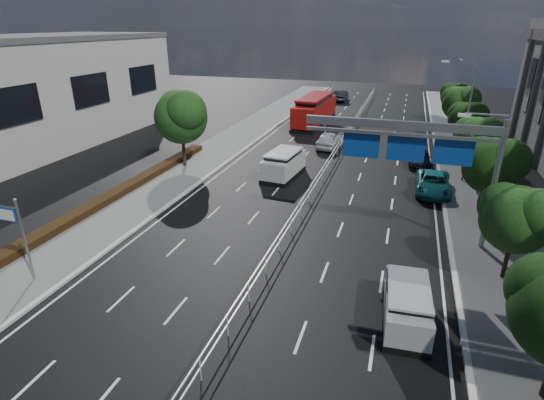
% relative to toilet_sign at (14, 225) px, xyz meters
% --- Properties ---
extents(ground, '(160.00, 160.00, 0.00)m').
position_rel_toilet_sign_xyz_m(ground, '(10.95, 0.00, -2.94)').
color(ground, black).
rests_on(ground, ground).
extents(sidewalk_near, '(5.00, 140.00, 0.14)m').
position_rel_toilet_sign_xyz_m(sidewalk_near, '(-0.55, 0.00, -2.87)').
color(sidewalk_near, slate).
rests_on(sidewalk_near, ground).
extents(kerb_near, '(0.25, 140.00, 0.15)m').
position_rel_toilet_sign_xyz_m(kerb_near, '(1.95, 0.00, -2.87)').
color(kerb_near, silver).
rests_on(kerb_near, ground).
extents(kerb_far, '(0.25, 140.00, 0.15)m').
position_rel_toilet_sign_xyz_m(kerb_far, '(19.95, 0.00, -2.87)').
color(kerb_far, silver).
rests_on(kerb_far, ground).
extents(median_fence, '(0.05, 85.00, 1.02)m').
position_rel_toilet_sign_xyz_m(median_fence, '(10.95, 22.50, -2.42)').
color(median_fence, silver).
rests_on(median_fence, ground).
extents(hedge_near, '(1.00, 36.00, 0.44)m').
position_rel_toilet_sign_xyz_m(hedge_near, '(-2.35, 5.00, -2.58)').
color(hedge_near, black).
rests_on(hedge_near, sidewalk_near).
extents(toilet_sign, '(1.62, 0.18, 4.34)m').
position_rel_toilet_sign_xyz_m(toilet_sign, '(0.00, 0.00, 0.00)').
color(toilet_sign, gray).
rests_on(toilet_sign, ground).
extents(overhead_gantry, '(10.24, 0.38, 7.45)m').
position_rel_toilet_sign_xyz_m(overhead_gantry, '(17.69, 10.05, 2.66)').
color(overhead_gantry, gray).
rests_on(overhead_gantry, ground).
extents(streetlight_far, '(2.78, 2.40, 9.00)m').
position_rel_toilet_sign_xyz_m(streetlight_far, '(21.46, 26.00, 2.27)').
color(streetlight_far, gray).
rests_on(streetlight_far, ground).
extents(near_building, '(12.00, 38.00, 10.00)m').
position_rel_toilet_sign_xyz_m(near_building, '(-19.05, 18.00, 2.06)').
color(near_building, beige).
rests_on(near_building, ground).
extents(near_tree_back, '(4.84, 4.51, 6.69)m').
position_rel_toilet_sign_xyz_m(near_tree_back, '(-0.99, 17.97, 1.67)').
color(near_tree_back, black).
rests_on(near_tree_back, ground).
extents(far_tree_c, '(3.52, 3.28, 4.94)m').
position_rel_toilet_sign_xyz_m(far_tree_c, '(22.20, 6.98, 0.48)').
color(far_tree_c, black).
rests_on(far_tree_c, ground).
extents(far_tree_d, '(3.85, 3.59, 5.34)m').
position_rel_toilet_sign_xyz_m(far_tree_d, '(22.20, 14.48, 0.74)').
color(far_tree_d, black).
rests_on(far_tree_d, ground).
extents(far_tree_e, '(3.63, 3.38, 5.13)m').
position_rel_toilet_sign_xyz_m(far_tree_e, '(22.20, 21.98, 0.61)').
color(far_tree_e, black).
rests_on(far_tree_e, ground).
extents(far_tree_f, '(3.52, 3.28, 5.02)m').
position_rel_toilet_sign_xyz_m(far_tree_f, '(22.20, 29.48, 0.55)').
color(far_tree_f, black).
rests_on(far_tree_f, ground).
extents(far_tree_g, '(3.96, 3.69, 5.45)m').
position_rel_toilet_sign_xyz_m(far_tree_g, '(22.20, 36.98, 0.81)').
color(far_tree_g, black).
rests_on(far_tree_g, ground).
extents(far_tree_h, '(3.41, 3.18, 4.91)m').
position_rel_toilet_sign_xyz_m(far_tree_h, '(22.20, 44.48, 0.48)').
color(far_tree_h, black).
rests_on(far_tree_h, ground).
extents(white_minivan, '(2.62, 5.15, 2.15)m').
position_rel_toilet_sign_xyz_m(white_minivan, '(7.82, 18.15, -1.89)').
color(white_minivan, black).
rests_on(white_minivan, ground).
extents(red_bus, '(3.36, 11.65, 3.44)m').
position_rel_toilet_sign_xyz_m(red_bus, '(6.04, 38.13, -1.15)').
color(red_bus, black).
rests_on(red_bus, ground).
extents(near_car_silver, '(2.08, 4.78, 1.60)m').
position_rel_toilet_sign_xyz_m(near_car_silver, '(9.69, 27.96, -2.14)').
color(near_car_silver, silver).
rests_on(near_car_silver, ground).
extents(near_car_dark, '(1.80, 5.12, 1.69)m').
position_rel_toilet_sign_xyz_m(near_car_dark, '(6.55, 55.63, -2.10)').
color(near_car_dark, black).
rests_on(near_car_dark, ground).
extents(silver_minivan, '(2.02, 4.28, 1.74)m').
position_rel_toilet_sign_xyz_m(silver_minivan, '(17.68, 2.21, -2.09)').
color(silver_minivan, black).
rests_on(silver_minivan, ground).
extents(parked_car_teal, '(2.42, 5.17, 1.43)m').
position_rel_toilet_sign_xyz_m(parked_car_teal, '(19.25, 18.16, -2.23)').
color(parked_car_teal, '#1A7478').
rests_on(parked_car_teal, ground).
extents(parked_car_dark, '(2.09, 4.65, 1.32)m').
position_rel_toilet_sign_xyz_m(parked_car_dark, '(18.33, 24.79, -2.28)').
color(parked_car_dark, black).
rests_on(parked_car_dark, ground).
extents(pedestrian_a, '(0.82, 0.69, 1.91)m').
position_rel_toilet_sign_xyz_m(pedestrian_a, '(22.35, 12.13, -1.85)').
color(pedestrian_a, gray).
rests_on(pedestrian_a, sidewalk_far).
extents(pedestrian_b, '(1.03, 0.96, 1.69)m').
position_rel_toilet_sign_xyz_m(pedestrian_b, '(21.72, 21.33, -1.96)').
color(pedestrian_b, gray).
rests_on(pedestrian_b, sidewalk_far).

